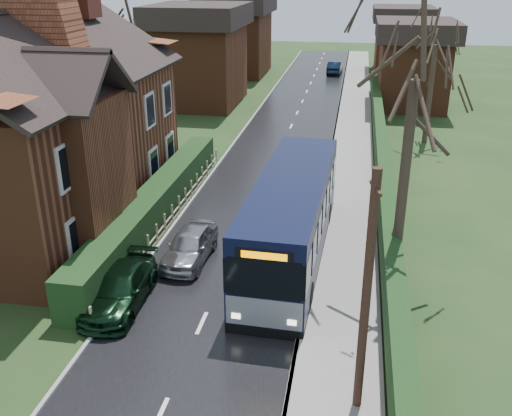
% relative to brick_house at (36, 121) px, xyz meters
% --- Properties ---
extents(ground, '(140.00, 140.00, 0.00)m').
position_rel_brick_house_xyz_m(ground, '(8.73, -4.78, -4.38)').
color(ground, '#2E411C').
rests_on(ground, ground).
extents(road, '(6.00, 100.00, 0.02)m').
position_rel_brick_house_xyz_m(road, '(8.73, 5.22, -4.37)').
color(road, black).
rests_on(road, ground).
extents(pavement, '(2.50, 100.00, 0.14)m').
position_rel_brick_house_xyz_m(pavement, '(12.98, 5.22, -4.31)').
color(pavement, slate).
rests_on(pavement, ground).
extents(kerb_right, '(0.12, 100.00, 0.14)m').
position_rel_brick_house_xyz_m(kerb_right, '(11.78, 5.22, -4.31)').
color(kerb_right, gray).
rests_on(kerb_right, ground).
extents(kerb_left, '(0.12, 100.00, 0.10)m').
position_rel_brick_house_xyz_m(kerb_left, '(5.68, 5.22, -4.33)').
color(kerb_left, gray).
rests_on(kerb_left, ground).
extents(front_hedge, '(1.20, 16.00, 1.60)m').
position_rel_brick_house_xyz_m(front_hedge, '(4.83, 0.22, -3.58)').
color(front_hedge, black).
rests_on(front_hedge, ground).
extents(picket_fence, '(0.10, 16.00, 0.90)m').
position_rel_brick_house_xyz_m(picket_fence, '(5.58, 0.22, -3.93)').
color(picket_fence, '#9C8E69').
rests_on(picket_fence, ground).
extents(right_wall_hedge, '(0.60, 50.00, 1.80)m').
position_rel_brick_house_xyz_m(right_wall_hedge, '(14.53, 5.22, -3.36)').
color(right_wall_hedge, brown).
rests_on(right_wall_hedge, ground).
extents(brick_house, '(9.30, 14.60, 10.30)m').
position_rel_brick_house_xyz_m(brick_house, '(0.00, 0.00, 0.00)').
color(brick_house, brown).
rests_on(brick_house, ground).
extents(bus, '(2.78, 10.68, 3.22)m').
position_rel_brick_house_xyz_m(bus, '(10.93, -1.93, -2.78)').
color(bus, black).
rests_on(bus, ground).
extents(car_silver, '(1.61, 3.71, 1.25)m').
position_rel_brick_house_xyz_m(car_silver, '(7.23, -2.78, -3.75)').
color(car_silver, '#ADAFB2').
rests_on(car_silver, ground).
extents(car_green, '(1.80, 4.15, 1.19)m').
position_rel_brick_house_xyz_m(car_green, '(5.83, -6.16, -3.78)').
color(car_green, black).
rests_on(car_green, ground).
extents(car_distant, '(1.55, 3.92, 1.27)m').
position_rel_brick_house_xyz_m(car_distant, '(10.73, 38.67, -3.74)').
color(car_distant, black).
rests_on(car_distant, ground).
extents(bus_stop_sign, '(0.23, 0.45, 3.03)m').
position_rel_brick_house_xyz_m(bus_stop_sign, '(11.93, -3.61, -2.38)').
color(bus_stop_sign, slate).
rests_on(bus_stop_sign, ground).
extents(telegraph_pole, '(0.25, 0.82, 6.41)m').
position_rel_brick_house_xyz_m(telegraph_pole, '(13.53, -9.68, -1.13)').
color(telegraph_pole, black).
rests_on(telegraph_pole, ground).
extents(tree_right_near, '(4.69, 4.69, 10.13)m').
position_rel_brick_house_xyz_m(tree_right_near, '(14.73, -3.11, 3.19)').
color(tree_right_near, '#32261D').
rests_on(tree_right_near, ground).
extents(tree_right_far, '(4.41, 4.41, 8.53)m').
position_rel_brick_house_xyz_m(tree_right_far, '(17.48, 14.90, 2.00)').
color(tree_right_far, '#35291F').
rests_on(tree_right_far, ground).
extents(tree_house_side, '(4.40, 4.40, 10.00)m').
position_rel_brick_house_xyz_m(tree_house_side, '(-0.30, 11.05, 3.10)').
color(tree_house_side, '#33281E').
rests_on(tree_house_side, ground).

